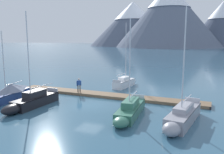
{
  "coord_description": "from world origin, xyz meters",
  "views": [
    {
      "loc": [
        11.15,
        -20.55,
        6.64
      ],
      "look_at": [
        0.0,
        6.0,
        2.0
      ],
      "focal_mm": 37.7,
      "sensor_mm": 36.0,
      "label": 1
    }
  ],
  "objects": [
    {
      "name": "person_on_dock",
      "position": [
        -3.33,
        3.59,
        1.26
      ],
      "size": [
        0.44,
        0.45,
        1.69
      ],
      "color": "brown",
      "rests_on": "dock"
    },
    {
      "name": "sailboat_mid_dock_port",
      "position": [
        0.21,
        10.46,
        0.62
      ],
      "size": [
        1.88,
        5.73,
        8.88
      ],
      "color": "white",
      "rests_on": "ground"
    },
    {
      "name": "sailboat_mid_dock_starboard",
      "position": [
        4.96,
        -1.9,
        0.57
      ],
      "size": [
        2.0,
        6.99,
        8.35
      ],
      "color": "#336B56",
      "rests_on": "ground"
    },
    {
      "name": "mountain_west_summit",
      "position": [
        -63.77,
        212.65,
        22.99
      ],
      "size": [
        87.34,
        87.34,
        44.14
      ],
      "color": "#4C566B",
      "rests_on": "ground"
    },
    {
      "name": "ground_plane",
      "position": [
        0.0,
        0.0,
        0.0
      ],
      "size": [
        700.0,
        700.0,
        0.0
      ],
      "primitive_type": "plane",
      "color": "#335B75"
    },
    {
      "name": "sailboat_nearest_berth",
      "position": [
        -9.12,
        -1.87,
        0.8
      ],
      "size": [
        2.82,
        6.98,
        7.49
      ],
      "color": "navy",
      "rests_on": "ground"
    },
    {
      "name": "dock",
      "position": [
        0.0,
        4.0,
        0.15
      ],
      "size": [
        23.04,
        2.16,
        0.3
      ],
      "color": "brown",
      "rests_on": "ground"
    },
    {
      "name": "mountain_shoulder_ridge",
      "position": [
        19.38,
        216.28,
        21.26
      ],
      "size": [
        62.48,
        62.48,
        40.9
      ],
      "color": "#424C60",
      "rests_on": "ground"
    },
    {
      "name": "sailboat_second_berth",
      "position": [
        -4.84,
        -2.92,
        0.63
      ],
      "size": [
        1.65,
        6.91,
        9.21
      ],
      "color": "black",
      "rests_on": "ground"
    },
    {
      "name": "sailboat_far_berth",
      "position": [
        9.37,
        -2.02,
        0.64
      ],
      "size": [
        2.35,
        7.19,
        9.01
      ],
      "color": "#93939E",
      "rests_on": "ground"
    },
    {
      "name": "mooring_buoy_channel_marker",
      "position": [
        -10.47,
        1.63,
        0.19
      ],
      "size": [
        0.37,
        0.37,
        0.45
      ],
      "color": "white",
      "rests_on": "ground"
    },
    {
      "name": "mountain_central_massif",
      "position": [
        -24.1,
        187.75,
        27.31
      ],
      "size": [
        89.75,
        89.75,
        52.78
      ],
      "color": "slate",
      "rests_on": "ground"
    }
  ]
}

